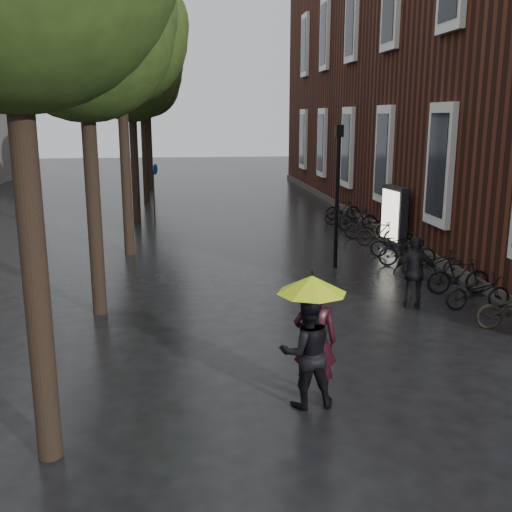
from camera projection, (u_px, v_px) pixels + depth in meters
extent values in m
plane|color=black|center=(364.00, 478.00, 7.49)|extent=(120.00, 120.00, 0.00)
cube|color=#38160F|center=(469.00, 79.00, 26.23)|extent=(10.00, 33.00, 12.00)
cube|color=silver|center=(441.00, 165.00, 17.61)|extent=(0.25, 1.60, 3.60)
cube|color=black|center=(438.00, 165.00, 17.60)|extent=(0.10, 1.20, 3.00)
cube|color=silver|center=(385.00, 154.00, 22.44)|extent=(0.25, 1.60, 3.60)
cube|color=black|center=(382.00, 154.00, 22.43)|extent=(0.10, 1.20, 3.00)
cube|color=silver|center=(348.00, 148.00, 27.27)|extent=(0.25, 1.60, 3.60)
cube|color=black|center=(346.00, 148.00, 27.26)|extent=(0.10, 1.20, 3.00)
cube|color=silver|center=(353.00, 19.00, 26.01)|extent=(0.25, 1.60, 3.60)
cube|color=black|center=(350.00, 19.00, 26.00)|extent=(0.10, 1.20, 3.00)
cube|color=silver|center=(323.00, 143.00, 32.10)|extent=(0.25, 1.60, 3.60)
cube|color=black|center=(321.00, 143.00, 32.09)|extent=(0.10, 1.20, 3.00)
cube|color=silver|center=(325.00, 34.00, 30.84)|extent=(0.25, 1.60, 3.60)
cube|color=black|center=(324.00, 34.00, 30.83)|extent=(0.10, 1.20, 3.00)
cube|color=silver|center=(304.00, 139.00, 36.93)|extent=(0.25, 1.60, 3.60)
cube|color=black|center=(302.00, 139.00, 36.92)|extent=(0.10, 1.20, 3.00)
cube|color=silver|center=(306.00, 45.00, 35.67)|extent=(0.25, 1.60, 3.60)
cube|color=black|center=(304.00, 45.00, 35.66)|extent=(0.10, 1.20, 3.00)
cube|color=#3F3833|center=(355.00, 213.00, 26.97)|extent=(0.40, 33.00, 0.30)
cylinder|color=black|center=(36.00, 288.00, 7.44)|extent=(0.32, 0.32, 4.68)
cylinder|color=black|center=(94.00, 216.00, 13.24)|extent=(0.32, 0.32, 4.51)
cylinder|color=black|center=(126.00, 178.00, 19.01)|extent=(0.32, 0.32, 4.95)
cylinder|color=black|center=(135.00, 170.00, 24.85)|extent=(0.32, 0.32, 4.40)
cylinder|color=black|center=(145.00, 156.00, 30.61)|extent=(0.32, 0.32, 4.79)
cylinder|color=black|center=(150.00, 152.00, 36.43)|extent=(0.32, 0.32, 4.57)
imported|color=black|center=(315.00, 341.00, 9.45)|extent=(0.77, 0.58, 1.91)
imported|color=black|center=(307.00, 352.00, 9.18)|extent=(0.89, 0.70, 1.77)
cylinder|color=black|center=(311.00, 327.00, 9.23)|extent=(0.02, 0.02, 1.38)
cone|color=#C9E618|center=(312.00, 284.00, 9.07)|extent=(1.09, 1.09, 0.28)
cylinder|color=black|center=(312.00, 273.00, 9.03)|extent=(0.02, 0.02, 0.08)
imported|color=black|center=(415.00, 273.00, 13.92)|extent=(1.08, 0.67, 1.72)
imported|color=black|center=(478.00, 292.00, 13.93)|extent=(1.58, 0.56, 0.83)
imported|color=black|center=(458.00, 276.00, 15.11)|extent=(1.64, 0.59, 0.96)
imported|color=black|center=(433.00, 263.00, 16.58)|extent=(1.78, 0.96, 0.89)
imported|color=black|center=(407.00, 252.00, 17.92)|extent=(1.78, 0.91, 0.89)
imported|color=black|center=(396.00, 244.00, 19.11)|extent=(1.72, 0.88, 0.86)
imported|color=black|center=(379.00, 233.00, 20.71)|extent=(1.59, 0.76, 0.92)
imported|color=black|center=(368.00, 227.00, 21.90)|extent=(1.80, 0.78, 0.92)
imported|color=black|center=(357.00, 218.00, 23.53)|extent=(1.62, 0.54, 0.96)
imported|color=black|center=(344.00, 214.00, 24.84)|extent=(1.68, 0.82, 0.85)
imported|color=black|center=(342.00, 209.00, 26.02)|extent=(1.51, 0.45, 0.90)
cube|color=black|center=(394.00, 216.00, 20.62)|extent=(0.28, 1.38, 2.07)
cube|color=beige|center=(390.00, 215.00, 20.59)|extent=(0.04, 1.16, 1.70)
cylinder|color=black|center=(337.00, 202.00, 17.50)|extent=(0.12, 0.12, 3.90)
cube|color=black|center=(339.00, 131.00, 17.03)|extent=(0.21, 0.21, 0.34)
sphere|color=#FFE5B2|center=(339.00, 131.00, 17.03)|extent=(0.18, 0.18, 0.18)
cylinder|color=#262628|center=(154.00, 196.00, 25.14)|extent=(0.05, 0.05, 2.24)
cylinder|color=#0E359B|center=(155.00, 169.00, 24.90)|extent=(0.03, 0.45, 0.45)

